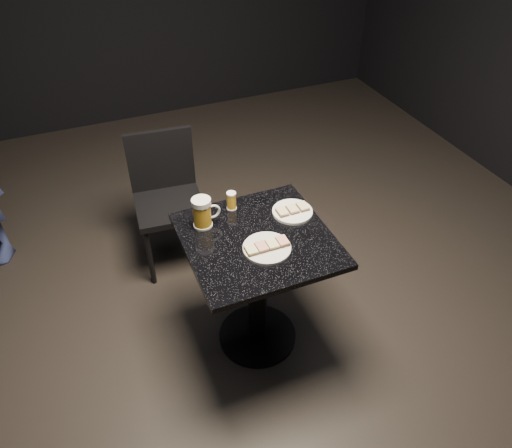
# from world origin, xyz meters

# --- Properties ---
(floor) EXTENTS (6.00, 6.00, 0.00)m
(floor) POSITION_xyz_m (0.00, 0.00, 0.00)
(floor) COLOR black
(floor) RESTS_ON ground
(plate_large) EXTENTS (0.23, 0.23, 0.01)m
(plate_large) POSITION_xyz_m (0.01, -0.09, 0.76)
(plate_large) COLOR silver
(plate_large) RESTS_ON table
(plate_small) EXTENTS (0.21, 0.21, 0.01)m
(plate_small) POSITION_xyz_m (0.24, 0.11, 0.76)
(plate_small) COLOR white
(plate_small) RESTS_ON table
(table) EXTENTS (0.70, 0.70, 0.75)m
(table) POSITION_xyz_m (0.00, 0.00, 0.51)
(table) COLOR black
(table) RESTS_ON floor
(beer_mug) EXTENTS (0.14, 0.10, 0.16)m
(beer_mug) POSITION_xyz_m (-0.21, 0.19, 0.83)
(beer_mug) COLOR silver
(beer_mug) RESTS_ON table
(beer_tumbler) EXTENTS (0.05, 0.05, 0.10)m
(beer_tumbler) POSITION_xyz_m (-0.03, 0.27, 0.80)
(beer_tumbler) COLOR silver
(beer_tumbler) RESTS_ON table
(chair) EXTENTS (0.45, 0.45, 0.87)m
(chair) POSITION_xyz_m (-0.25, 0.88, 0.50)
(chair) COLOR black
(chair) RESTS_ON floor
(canapes_on_plate_large) EXTENTS (0.21, 0.07, 0.02)m
(canapes_on_plate_large) POSITION_xyz_m (0.01, -0.09, 0.77)
(canapes_on_plate_large) COLOR #4C3521
(canapes_on_plate_large) RESTS_ON plate_large
(canapes_on_plate_small) EXTENTS (0.17, 0.07, 0.02)m
(canapes_on_plate_small) POSITION_xyz_m (0.24, 0.11, 0.77)
(canapes_on_plate_small) COLOR #4C3521
(canapes_on_plate_small) RESTS_ON plate_small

